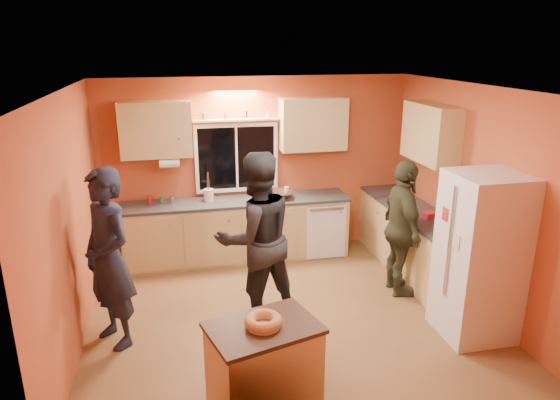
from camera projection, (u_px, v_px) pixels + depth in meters
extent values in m
plane|color=brown|center=(287.00, 314.00, 5.87)|extent=(4.50, 4.50, 0.00)
cube|color=#B14D2D|center=(257.00, 167.00, 7.33)|extent=(4.50, 0.04, 2.60)
cube|color=#B14D2D|center=(350.00, 296.00, 3.61)|extent=(4.50, 0.04, 2.60)
cube|color=#B14D2D|center=(70.00, 224.00, 5.02)|extent=(0.04, 4.00, 2.60)
cube|color=#B14D2D|center=(472.00, 196.00, 5.93)|extent=(0.04, 4.00, 2.60)
cube|color=white|center=(288.00, 88.00, 5.08)|extent=(4.50, 4.00, 0.02)
cube|color=black|center=(237.00, 158.00, 7.21)|extent=(1.10, 0.02, 0.90)
cube|color=white|center=(237.00, 158.00, 7.20)|extent=(1.20, 0.04, 1.00)
cube|color=tan|center=(156.00, 130.00, 6.71)|extent=(0.95, 0.33, 0.75)
cube|color=tan|center=(313.00, 124.00, 7.15)|extent=(0.95, 0.33, 0.75)
cube|color=tan|center=(431.00, 133.00, 6.45)|extent=(0.33, 1.00, 0.75)
cylinder|color=silver|center=(169.00, 163.00, 6.77)|extent=(0.27, 0.12, 0.12)
cube|color=tan|center=(238.00, 231.00, 7.25)|extent=(3.20, 0.60, 0.86)
cube|color=#282B2D|center=(237.00, 201.00, 7.11)|extent=(3.24, 0.62, 0.04)
cube|color=tan|center=(385.00, 219.00, 7.71)|extent=(0.60, 0.60, 0.86)
cube|color=#282B2D|center=(387.00, 192.00, 7.58)|extent=(0.62, 0.62, 0.04)
cube|color=tan|center=(422.00, 250.00, 6.60)|extent=(0.60, 1.80, 0.86)
cube|color=#282B2D|center=(425.00, 218.00, 6.46)|extent=(0.62, 1.84, 0.04)
cube|color=silver|center=(480.00, 257.00, 5.23)|extent=(0.72, 0.70, 1.80)
cube|color=tan|center=(264.00, 372.00, 4.18)|extent=(0.97, 0.77, 0.83)
cube|color=black|center=(263.00, 328.00, 4.05)|extent=(1.01, 0.82, 0.04)
torus|color=tan|center=(263.00, 321.00, 4.03)|extent=(0.31, 0.31, 0.09)
imported|color=black|center=(109.00, 259.00, 5.06)|extent=(0.77, 0.83, 1.90)
imported|color=black|center=(256.00, 238.00, 5.52)|extent=(1.11, 0.96, 1.95)
imported|color=#313622|center=(402.00, 229.00, 6.13)|extent=(0.51, 1.04, 1.72)
imported|color=black|center=(278.00, 195.00, 7.19)|extent=(0.46, 0.46, 0.10)
cylinder|color=beige|center=(209.00, 195.00, 7.05)|extent=(0.14, 0.14, 0.17)
imported|color=gray|center=(447.00, 218.00, 5.89)|extent=(0.33, 0.29, 0.33)
cube|color=#B01B24|center=(429.00, 215.00, 6.39)|extent=(0.19, 0.16, 0.07)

